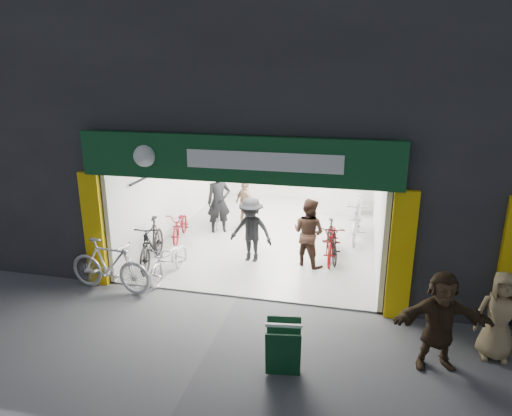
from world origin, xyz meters
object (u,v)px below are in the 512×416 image
(bike_right_front, at_px, (332,241))
(parked_bike, at_px, (110,265))
(pedestrian_near, at_px, (500,316))
(sandwich_board, at_px, (283,347))
(bike_left_front, at_px, (169,260))

(bike_right_front, distance_m, parked_bike, 5.42)
(bike_right_front, xyz_separation_m, parked_bike, (-4.60, -2.87, 0.10))
(bike_right_front, height_order, pedestrian_near, pedestrian_near)
(parked_bike, relative_size, sandwich_board, 2.33)
(parked_bike, bearing_deg, bike_left_front, -42.51)
(bike_left_front, height_order, bike_right_front, bike_right_front)
(bike_right_front, bearing_deg, sandwich_board, -106.87)
(pedestrian_near, bearing_deg, bike_right_front, 134.68)
(bike_right_front, relative_size, parked_bike, 0.83)
(bike_right_front, height_order, sandwich_board, bike_right_front)
(parked_bike, bearing_deg, bike_right_front, -52.54)
(bike_right_front, height_order, parked_bike, parked_bike)
(parked_bike, height_order, pedestrian_near, pedestrian_near)
(bike_left_front, distance_m, bike_right_front, 4.10)
(bike_left_front, bearing_deg, sandwich_board, -35.80)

